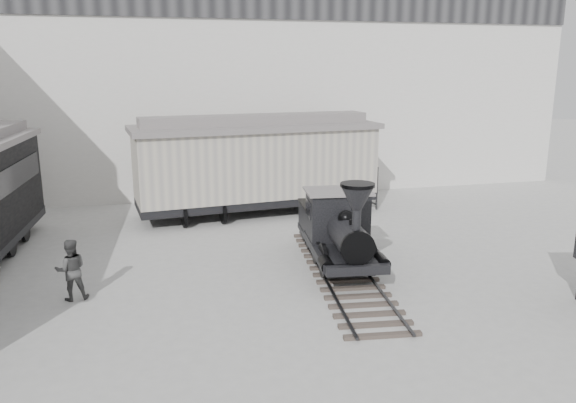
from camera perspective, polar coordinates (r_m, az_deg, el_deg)
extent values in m
plane|color=#9E9E9B|center=(13.51, 3.16, -12.61)|extent=(90.00, 90.00, 0.00)
cube|color=silver|center=(26.83, -6.40, 12.47)|extent=(34.00, 2.40, 11.00)
cube|color=#3E342E|center=(16.64, 5.66, -7.22)|extent=(2.75, 8.48, 0.14)
cube|color=#2D2D30|center=(16.49, 3.44, -7.20)|extent=(1.02, 8.28, 0.05)
cube|color=#2D2D30|center=(16.78, 7.84, -6.94)|extent=(1.02, 8.28, 0.05)
cylinder|color=black|center=(15.89, 3.58, -6.01)|extent=(0.22, 1.00, 1.00)
cylinder|color=black|center=(16.20, 8.51, -5.74)|extent=(0.22, 1.00, 1.00)
cylinder|color=black|center=(16.98, 2.82, -4.70)|extent=(0.22, 1.00, 1.00)
cylinder|color=black|center=(17.28, 7.45, -4.48)|extent=(0.22, 1.00, 1.00)
cube|color=black|center=(16.54, 5.60, -4.86)|extent=(2.17, 3.44, 0.25)
cylinder|color=black|center=(15.77, 6.17, -3.58)|extent=(1.14, 2.17, 0.90)
cylinder|color=black|center=(14.82, 6.97, -1.88)|extent=(0.26, 0.26, 0.54)
cone|color=black|center=(14.68, 7.04, 0.34)|extent=(0.96, 0.96, 0.63)
sphere|color=black|center=(15.99, 5.91, -1.71)|extent=(0.47, 0.47, 0.47)
cube|color=black|center=(17.06, 5.06, -1.37)|extent=(1.89, 1.42, 1.40)
cube|color=slate|center=(16.89, 5.11, 1.05)|extent=(2.09, 1.62, 0.07)
cube|color=black|center=(18.73, 3.95, -1.59)|extent=(1.82, 1.98, 0.81)
cylinder|color=black|center=(22.77, -9.10, -0.69)|extent=(2.23, 1.08, 0.86)
cylinder|color=black|center=(24.16, 2.46, 0.29)|extent=(2.23, 1.08, 0.86)
cube|color=black|center=(23.29, -3.16, 0.33)|extent=(9.89, 3.69, 0.32)
cube|color=#9A958E|center=(23.00, -3.21, 3.98)|extent=(9.90, 3.80, 2.68)
cube|color=slate|center=(22.81, -3.25, 7.57)|extent=(10.26, 4.15, 0.21)
cube|color=slate|center=(22.78, -3.26, 8.33)|extent=(9.32, 2.26, 0.39)
imported|color=#414141|center=(15.71, -21.18, -6.48)|extent=(0.88, 0.73, 1.64)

